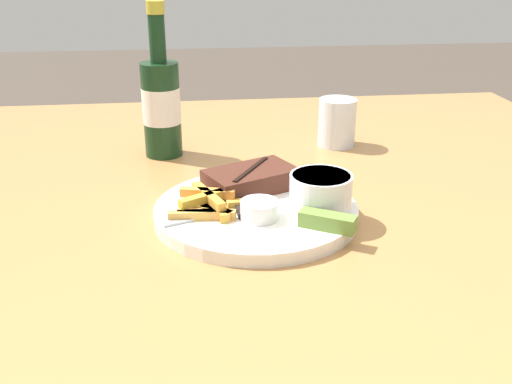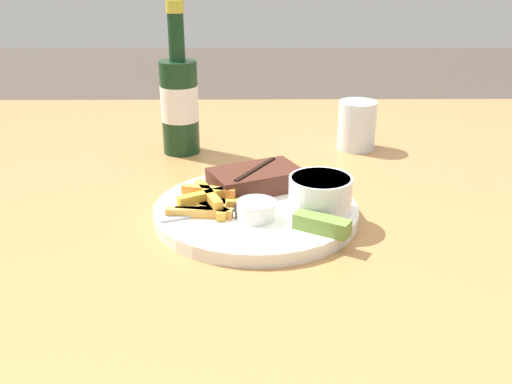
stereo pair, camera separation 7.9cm
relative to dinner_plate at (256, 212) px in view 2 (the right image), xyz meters
name	(u,v)px [view 2 (the right image)]	position (x,y,z in m)	size (l,w,h in m)	color
dining_table	(256,263)	(0.00, 0.00, -0.08)	(1.33, 1.30, 0.75)	#A87542
dinner_plate	(256,212)	(0.00, 0.00, 0.00)	(0.27, 0.27, 0.02)	white
steak_portion	(259,179)	(0.00, 0.06, 0.02)	(0.14, 0.12, 0.03)	#472319
fries_pile	(207,202)	(-0.06, -0.01, 0.02)	(0.10, 0.10, 0.02)	gold
coleslaw_cup	(320,193)	(0.08, -0.02, 0.04)	(0.08, 0.08, 0.05)	white
dipping_sauce_cup	(257,209)	(0.00, -0.04, 0.02)	(0.05, 0.05, 0.02)	silver
pickle_spear	(322,224)	(0.08, -0.08, 0.02)	(0.07, 0.05, 0.02)	olive
fork_utensil	(205,213)	(-0.07, -0.03, 0.01)	(0.13, 0.06, 0.00)	#B7B7BC
knife_utensil	(238,196)	(-0.02, 0.03, 0.01)	(0.03, 0.17, 0.01)	#B7B7BC
beer_bottle	(180,101)	(-0.13, 0.28, 0.08)	(0.06, 0.06, 0.26)	#143319
drinking_glass	(357,125)	(0.18, 0.29, 0.03)	(0.07, 0.07, 0.09)	silver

